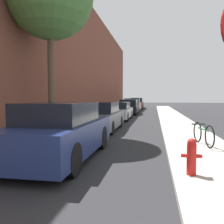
{
  "coord_description": "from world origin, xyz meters",
  "views": [
    {
      "loc": [
        1.55,
        0.56,
        1.58
      ],
      "look_at": [
        -0.18,
        10.27,
        0.98
      ],
      "focal_mm": 38.34,
      "sensor_mm": 36.0,
      "label": 1
    }
  ],
  "objects_px": {
    "parked_car_grey": "(101,117)",
    "parked_car_maroon": "(137,104)",
    "parked_car_navy": "(62,132)",
    "bicycle": "(203,134)",
    "parked_car_champagne": "(132,105)",
    "fire_hydrant": "(192,156)",
    "parked_car_white": "(118,111)",
    "parked_car_black": "(129,107)"
  },
  "relations": [
    {
      "from": "parked_car_white",
      "to": "fire_hydrant",
      "type": "relative_size",
      "value": 6.33
    },
    {
      "from": "bicycle",
      "to": "fire_hydrant",
      "type": "bearing_deg",
      "value": -114.93
    },
    {
      "from": "parked_car_champagne",
      "to": "parked_car_maroon",
      "type": "height_order",
      "value": "parked_car_maroon"
    },
    {
      "from": "parked_car_grey",
      "to": "fire_hydrant",
      "type": "bearing_deg",
      "value": -63.62
    },
    {
      "from": "parked_car_champagne",
      "to": "bicycle",
      "type": "height_order",
      "value": "parked_car_champagne"
    },
    {
      "from": "parked_car_grey",
      "to": "parked_car_black",
      "type": "relative_size",
      "value": 0.98
    },
    {
      "from": "parked_car_maroon",
      "to": "bicycle",
      "type": "distance_m",
      "value": 25.81
    },
    {
      "from": "parked_car_white",
      "to": "parked_car_maroon",
      "type": "xyz_separation_m",
      "value": [
        0.17,
        16.39,
        0.1
      ]
    },
    {
      "from": "parked_car_navy",
      "to": "parked_car_grey",
      "type": "height_order",
      "value": "parked_car_navy"
    },
    {
      "from": "parked_car_black",
      "to": "parked_car_maroon",
      "type": "distance_m",
      "value": 10.63
    },
    {
      "from": "parked_car_champagne",
      "to": "fire_hydrant",
      "type": "bearing_deg",
      "value": -82.09
    },
    {
      "from": "parked_car_black",
      "to": "fire_hydrant",
      "type": "height_order",
      "value": "parked_car_black"
    },
    {
      "from": "parked_car_white",
      "to": "fire_hydrant",
      "type": "bearing_deg",
      "value": -75.01
    },
    {
      "from": "bicycle",
      "to": "parked_car_white",
      "type": "bearing_deg",
      "value": 103.47
    },
    {
      "from": "parked_car_white",
      "to": "parked_car_navy",
      "type": "bearing_deg",
      "value": -88.86
    },
    {
      "from": "parked_car_navy",
      "to": "parked_car_white",
      "type": "height_order",
      "value": "parked_car_navy"
    },
    {
      "from": "parked_car_champagne",
      "to": "parked_car_navy",
      "type": "bearing_deg",
      "value": -89.41
    },
    {
      "from": "parked_car_grey",
      "to": "fire_hydrant",
      "type": "distance_m",
      "value": 7.29
    },
    {
      "from": "parked_car_black",
      "to": "fire_hydrant",
      "type": "xyz_separation_m",
      "value": [
        3.07,
        -17.93,
        -0.19
      ]
    },
    {
      "from": "parked_car_black",
      "to": "parked_car_champagne",
      "type": "distance_m",
      "value": 5.59
    },
    {
      "from": "parked_car_black",
      "to": "parked_car_maroon",
      "type": "height_order",
      "value": "parked_car_maroon"
    },
    {
      "from": "parked_car_navy",
      "to": "bicycle",
      "type": "relative_size",
      "value": 2.68
    },
    {
      "from": "parked_car_grey",
      "to": "bicycle",
      "type": "relative_size",
      "value": 2.69
    },
    {
      "from": "parked_car_black",
      "to": "parked_car_maroon",
      "type": "xyz_separation_m",
      "value": [
        -0.01,
        10.63,
        0.05
      ]
    },
    {
      "from": "parked_car_black",
      "to": "parked_car_maroon",
      "type": "relative_size",
      "value": 1.03
    },
    {
      "from": "parked_car_grey",
      "to": "parked_car_navy",
      "type": "bearing_deg",
      "value": -87.88
    },
    {
      "from": "parked_car_white",
      "to": "parked_car_black",
      "type": "bearing_deg",
      "value": 88.16
    },
    {
      "from": "parked_car_black",
      "to": "bicycle",
      "type": "distance_m",
      "value": 15.38
    },
    {
      "from": "parked_car_white",
      "to": "parked_car_black",
      "type": "height_order",
      "value": "parked_car_black"
    },
    {
      "from": "parked_car_black",
      "to": "bicycle",
      "type": "relative_size",
      "value": 2.74
    },
    {
      "from": "parked_car_navy",
      "to": "parked_car_white",
      "type": "relative_size",
      "value": 0.98
    },
    {
      "from": "parked_car_grey",
      "to": "parked_car_champagne",
      "type": "bearing_deg",
      "value": 90.11
    },
    {
      "from": "parked_car_navy",
      "to": "parked_car_black",
      "type": "distance_m",
      "value": 16.79
    },
    {
      "from": "parked_car_grey",
      "to": "bicycle",
      "type": "bearing_deg",
      "value": -40.93
    },
    {
      "from": "fire_hydrant",
      "to": "bicycle",
      "type": "xyz_separation_m",
      "value": [
        0.79,
        3.04,
        -0.01
      ]
    },
    {
      "from": "parked_car_navy",
      "to": "parked_car_black",
      "type": "xyz_separation_m",
      "value": [
        -0.04,
        16.79,
        -0.03
      ]
    },
    {
      "from": "bicycle",
      "to": "parked_car_navy",
      "type": "bearing_deg",
      "value": -164.03
    },
    {
      "from": "parked_car_navy",
      "to": "parked_car_grey",
      "type": "distance_m",
      "value": 5.39
    },
    {
      "from": "parked_car_maroon",
      "to": "bicycle",
      "type": "xyz_separation_m",
      "value": [
        3.87,
        -25.52,
        -0.25
      ]
    },
    {
      "from": "parked_car_grey",
      "to": "parked_car_white",
      "type": "xyz_separation_m",
      "value": [
        -0.02,
        5.64,
        -0.04
      ]
    },
    {
      "from": "fire_hydrant",
      "to": "bicycle",
      "type": "height_order",
      "value": "fire_hydrant"
    },
    {
      "from": "parked_car_grey",
      "to": "parked_car_maroon",
      "type": "bearing_deg",
      "value": 89.61
    }
  ]
}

